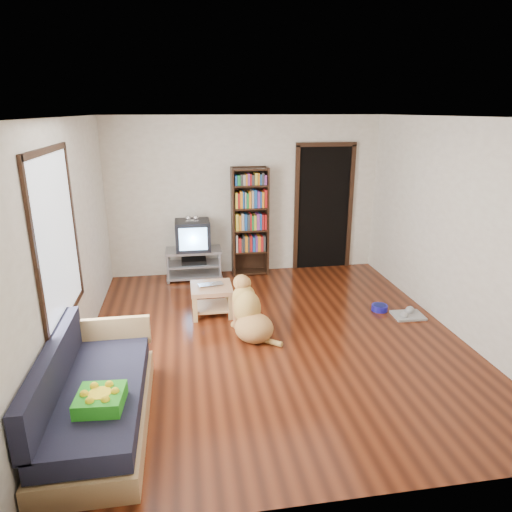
{
  "coord_description": "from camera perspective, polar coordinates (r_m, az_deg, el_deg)",
  "views": [
    {
      "loc": [
        -1.03,
        -4.94,
        2.67
      ],
      "look_at": [
        -0.15,
        0.5,
        0.9
      ],
      "focal_mm": 32.0,
      "sensor_mm": 36.0,
      "label": 1
    }
  ],
  "objects": [
    {
      "name": "wall_front",
      "position": [
        2.98,
        12.22,
        -9.96
      ],
      "size": [
        4.5,
        0.0,
        4.5
      ],
      "primitive_type": "plane",
      "rotation": [
        -1.57,
        0.0,
        0.0
      ],
      "color": "silver",
      "rests_on": "ground"
    },
    {
      "name": "wall_right",
      "position": [
        6.09,
        23.71,
        3.27
      ],
      "size": [
        0.0,
        5.0,
        5.0
      ],
      "primitive_type": "plane",
      "rotation": [
        1.57,
        0.0,
        -1.57
      ],
      "color": "silver",
      "rests_on": "ground"
    },
    {
      "name": "wall_back",
      "position": [
        7.64,
        -1.33,
        7.45
      ],
      "size": [
        4.5,
        0.0,
        4.5
      ],
      "primitive_type": "plane",
      "rotation": [
        1.57,
        0.0,
        0.0
      ],
      "color": "silver",
      "rests_on": "ground"
    },
    {
      "name": "crt_tv",
      "position": [
        7.47,
        -7.92,
        2.67
      ],
      "size": [
        0.55,
        0.52,
        0.58
      ],
      "color": "black",
      "rests_on": "tv_stand"
    },
    {
      "name": "laptop",
      "position": [
        6.17,
        -5.6,
        -3.74
      ],
      "size": [
        0.37,
        0.27,
        0.03
      ],
      "primitive_type": "imported",
      "rotation": [
        0.0,
        0.0,
        0.17
      ],
      "color": "silver",
      "rests_on": "coffee_table"
    },
    {
      "name": "tv_stand",
      "position": [
        7.59,
        -7.77,
        -0.83
      ],
      "size": [
        0.9,
        0.45,
        0.5
      ],
      "color": "#99999E",
      "rests_on": "ground"
    },
    {
      "name": "ground",
      "position": [
        5.71,
        2.27,
        -10.09
      ],
      "size": [
        5.0,
        5.0,
        0.0
      ],
      "primitive_type": "plane",
      "color": "#5C240F",
      "rests_on": "ground"
    },
    {
      "name": "dog",
      "position": [
        5.66,
        -0.85,
        -7.27
      ],
      "size": [
        0.61,
        0.83,
        0.75
      ],
      "color": "#C6814C",
      "rests_on": "ground"
    },
    {
      "name": "ceiling",
      "position": [
        5.05,
        2.65,
        16.98
      ],
      "size": [
        5.0,
        5.0,
        0.0
      ],
      "primitive_type": "plane",
      "rotation": [
        3.14,
        0.0,
        0.0
      ],
      "color": "white",
      "rests_on": "ground"
    },
    {
      "name": "window",
      "position": [
        4.75,
        -23.62,
        2.03
      ],
      "size": [
        0.03,
        1.46,
        1.7
      ],
      "color": "white",
      "rests_on": "wall_left"
    },
    {
      "name": "green_cushion",
      "position": [
        3.98,
        -18.86,
        -16.64
      ],
      "size": [
        0.39,
        0.39,
        0.12
      ],
      "primitive_type": "cube",
      "rotation": [
        0.0,
        0.0,
        -0.08
      ],
      "color": "green",
      "rests_on": "sofa"
    },
    {
      "name": "dog_bowl",
      "position": [
        6.63,
        15.19,
        -6.26
      ],
      "size": [
        0.22,
        0.22,
        0.08
      ],
      "primitive_type": "cylinder",
      "color": "#1A169C",
      "rests_on": "ground"
    },
    {
      "name": "grey_rag",
      "position": [
        6.56,
        18.47,
        -7.06
      ],
      "size": [
        0.41,
        0.34,
        0.03
      ],
      "primitive_type": "cube",
      "rotation": [
        0.0,
        0.0,
        -0.05
      ],
      "color": "#ACACAC",
      "rests_on": "ground"
    },
    {
      "name": "wall_left",
      "position": [
        5.27,
        -22.27,
        1.39
      ],
      "size": [
        0.0,
        5.0,
        5.0
      ],
      "primitive_type": "plane",
      "rotation": [
        1.57,
        0.0,
        1.57
      ],
      "color": "silver",
      "rests_on": "ground"
    },
    {
      "name": "sofa",
      "position": [
        4.38,
        -19.57,
        -16.7
      ],
      "size": [
        0.8,
        1.8,
        0.8
      ],
      "color": "tan",
      "rests_on": "ground"
    },
    {
      "name": "doorway",
      "position": [
        7.95,
        8.44,
        6.34
      ],
      "size": [
        1.03,
        0.05,
        2.19
      ],
      "color": "black",
      "rests_on": "wall_back"
    },
    {
      "name": "coffee_table",
      "position": [
        6.25,
        -5.58,
        -4.77
      ],
      "size": [
        0.55,
        0.55,
        0.4
      ],
      "color": "tan",
      "rests_on": "ground"
    },
    {
      "name": "bookshelf",
      "position": [
        7.55,
        -0.78,
        5.02
      ],
      "size": [
        0.6,
        0.3,
        1.8
      ],
      "color": "black",
      "rests_on": "ground"
    }
  ]
}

